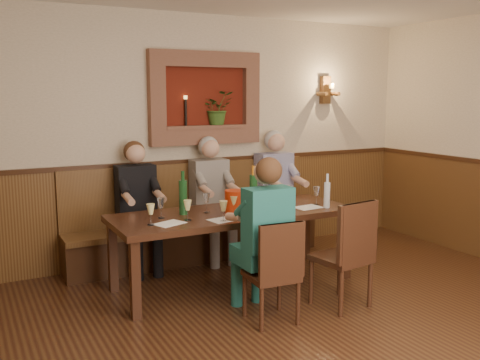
% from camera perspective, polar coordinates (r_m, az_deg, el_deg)
% --- Properties ---
extents(room_shell, '(6.04, 6.04, 2.82)m').
position_cam_1_polar(room_shell, '(3.61, 12.88, 8.84)').
color(room_shell, '#C0B091').
rests_on(room_shell, ground).
extents(wainscoting, '(6.02, 6.02, 1.15)m').
position_cam_1_polar(wainscoting, '(3.84, 12.18, -10.98)').
color(wainscoting, '#4F2F16').
rests_on(wainscoting, ground).
extents(wall_niche, '(1.36, 0.30, 1.06)m').
position_cam_1_polar(wall_niche, '(6.25, -3.34, 8.30)').
color(wall_niche, '#5C180D').
rests_on(wall_niche, ground).
extents(wall_sconce, '(0.25, 0.20, 0.35)m').
position_cam_1_polar(wall_sconce, '(7.09, 9.18, 9.40)').
color(wall_sconce, '#4F2F16').
rests_on(wall_sconce, ground).
extents(dining_table, '(2.40, 0.90, 0.75)m').
position_cam_1_polar(dining_table, '(5.30, -0.71, -4.16)').
color(dining_table, black).
rests_on(dining_table, ground).
extents(bench, '(3.00, 0.45, 1.11)m').
position_cam_1_polar(bench, '(6.21, -4.67, -5.50)').
color(bench, '#381E0F').
rests_on(bench, ground).
extents(chair_near_left, '(0.42, 0.42, 0.88)m').
position_cam_1_polar(chair_near_left, '(4.57, 3.42, -11.85)').
color(chair_near_left, black).
rests_on(chair_near_left, ground).
extents(chair_near_right, '(0.49, 0.49, 0.98)m').
position_cam_1_polar(chair_near_right, '(4.96, 10.85, -9.96)').
color(chair_near_right, black).
rests_on(chair_near_right, ground).
extents(person_bench_left, '(0.41, 0.50, 1.41)m').
position_cam_1_polar(person_bench_left, '(5.82, -10.73, -4.07)').
color(person_bench_left, black).
rests_on(person_bench_left, ground).
extents(person_bench_mid, '(0.42, 0.51, 1.42)m').
position_cam_1_polar(person_bench_mid, '(6.12, -2.93, -3.20)').
color(person_bench_mid, '#5D5755').
rests_on(person_bench_mid, ground).
extents(person_bench_right, '(0.44, 0.54, 1.47)m').
position_cam_1_polar(person_bench_right, '(6.52, 4.03, -2.27)').
color(person_bench_right, navy).
rests_on(person_bench_right, ground).
extents(person_chair_front, '(0.40, 0.49, 1.39)m').
position_cam_1_polar(person_chair_front, '(4.61, 2.39, -7.54)').
color(person_chair_front, '#1B5860').
rests_on(person_chair_front, ground).
extents(spittoon_bucket, '(0.24, 0.24, 0.23)m').
position_cam_1_polar(spittoon_bucket, '(5.16, -0.52, -2.37)').
color(spittoon_bucket, red).
rests_on(spittoon_bucket, dining_table).
extents(wine_bottle_green_a, '(0.10, 0.10, 0.44)m').
position_cam_1_polar(wine_bottle_green_a, '(5.37, 1.44, -1.17)').
color(wine_bottle_green_a, '#19471E').
rests_on(wine_bottle_green_a, dining_table).
extents(wine_bottle_green_b, '(0.11, 0.11, 0.42)m').
position_cam_1_polar(wine_bottle_green_b, '(5.15, -6.09, -1.75)').
color(wine_bottle_green_b, '#19471E').
rests_on(wine_bottle_green_b, dining_table).
extents(water_bottle, '(0.08, 0.08, 0.35)m').
position_cam_1_polar(water_bottle, '(5.51, 9.26, -1.49)').
color(water_bottle, silver).
rests_on(water_bottle, dining_table).
extents(tasting_sheet_a, '(0.32, 0.27, 0.00)m').
position_cam_1_polar(tasting_sheet_a, '(4.83, -7.54, -4.62)').
color(tasting_sheet_a, white).
rests_on(tasting_sheet_a, dining_table).
extents(tasting_sheet_b, '(0.38, 0.32, 0.00)m').
position_cam_1_polar(tasting_sheet_b, '(5.20, 0.46, -3.56)').
color(tasting_sheet_b, white).
rests_on(tasting_sheet_b, dining_table).
extents(tasting_sheet_c, '(0.30, 0.23, 0.00)m').
position_cam_1_polar(tasting_sheet_c, '(5.51, 7.27, -2.90)').
color(tasting_sheet_c, white).
rests_on(tasting_sheet_c, dining_table).
extents(tasting_sheet_d, '(0.31, 0.25, 0.00)m').
position_cam_1_polar(tasting_sheet_d, '(4.94, -1.64, -4.24)').
color(tasting_sheet_d, white).
rests_on(tasting_sheet_d, dining_table).
extents(wine_glass_0, '(0.08, 0.08, 0.19)m').
position_cam_1_polar(wine_glass_0, '(5.09, -0.65, -2.76)').
color(wine_glass_0, '#F3E991').
rests_on(wine_glass_0, dining_table).
extents(wine_glass_1, '(0.08, 0.08, 0.19)m').
position_cam_1_polar(wine_glass_1, '(4.85, -1.78, -3.34)').
color(wine_glass_1, '#F3E991').
rests_on(wine_glass_1, dining_table).
extents(wine_glass_2, '(0.08, 0.08, 0.19)m').
position_cam_1_polar(wine_glass_2, '(5.43, 0.32, -1.99)').
color(wine_glass_2, '#F3E991').
rests_on(wine_glass_2, dining_table).
extents(wine_glass_3, '(0.08, 0.08, 0.19)m').
position_cam_1_polar(wine_glass_3, '(5.65, 8.16, -1.66)').
color(wine_glass_3, white).
rests_on(wine_glass_3, dining_table).
extents(wine_glass_4, '(0.08, 0.08, 0.19)m').
position_cam_1_polar(wine_glass_4, '(5.35, 4.98, -2.19)').
color(wine_glass_4, white).
rests_on(wine_glass_4, dining_table).
extents(wine_glass_5, '(0.08, 0.08, 0.19)m').
position_cam_1_polar(wine_glass_5, '(5.04, -8.43, -2.98)').
color(wine_glass_5, white).
rests_on(wine_glass_5, dining_table).
extents(wine_glass_6, '(0.08, 0.08, 0.19)m').
position_cam_1_polar(wine_glass_6, '(5.22, -3.60, -2.46)').
color(wine_glass_6, white).
rests_on(wine_glass_6, dining_table).
extents(wine_glass_7, '(0.08, 0.08, 0.19)m').
position_cam_1_polar(wine_glass_7, '(4.91, -5.61, -3.24)').
color(wine_glass_7, '#F3E991').
rests_on(wine_glass_7, dining_table).
extents(wine_glass_8, '(0.08, 0.08, 0.19)m').
position_cam_1_polar(wine_glass_8, '(4.78, -9.50, -3.66)').
color(wine_glass_8, '#F3E991').
rests_on(wine_glass_8, dining_table).
extents(wine_glass_9, '(0.08, 0.08, 0.19)m').
position_cam_1_polar(wine_glass_9, '(5.66, 5.01, -1.58)').
color(wine_glass_9, '#F3E991').
rests_on(wine_glass_9, dining_table).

